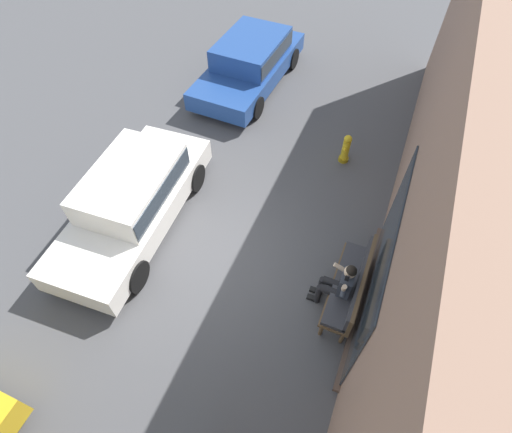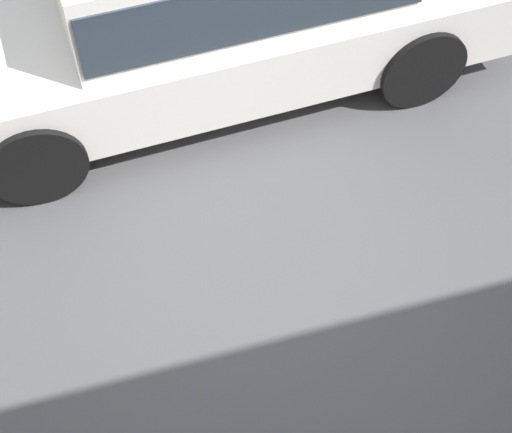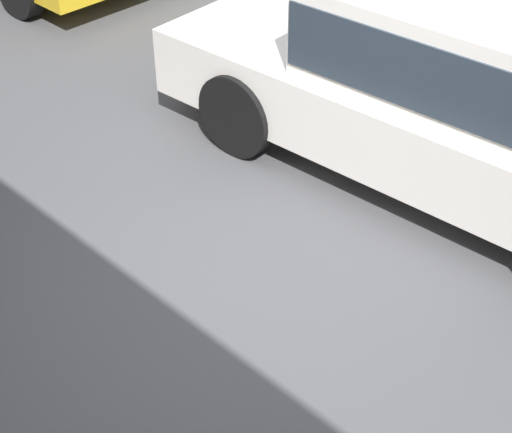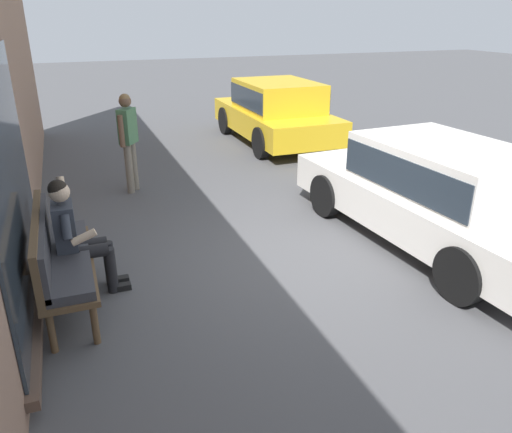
# 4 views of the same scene
# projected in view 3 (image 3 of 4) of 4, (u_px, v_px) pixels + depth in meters

# --- Properties ---
(ground_plane) EXTENTS (60.00, 60.00, 0.00)m
(ground_plane) POSITION_uv_depth(u_px,v_px,m) (262.00, 292.00, 4.89)
(ground_plane) COLOR #4C4C4F
(parked_car_mid) EXTENTS (4.60, 2.03, 1.43)m
(parked_car_mid) POSITION_uv_depth(u_px,v_px,m) (476.00, 82.00, 5.42)
(parked_car_mid) COLOR white
(parked_car_mid) RESTS_ON ground_plane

